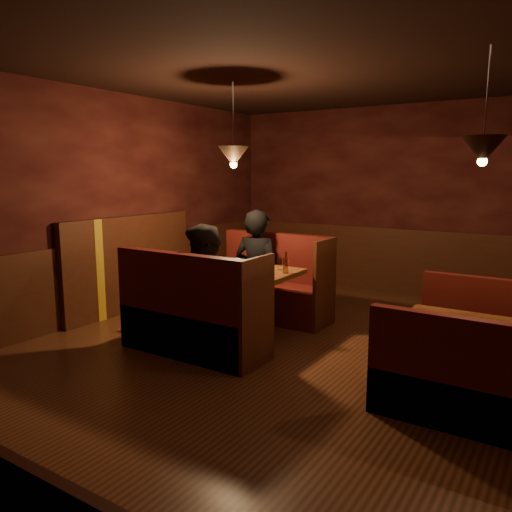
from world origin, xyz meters
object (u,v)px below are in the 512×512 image
Objects in this scene: main_bench_far at (273,291)px; second_bench_far at (483,340)px; second_table at (469,340)px; diner_a at (257,251)px; main_table at (236,283)px; second_bench_near at (454,389)px; diner_b at (205,271)px; main_bench_near at (191,322)px.

main_bench_far is 1.32× the size of second_bench_far.
diner_a is (-2.74, 0.92, 0.42)m from second_table.
main_table is at bearing 98.89° from diner_a.
second_bench_near is 0.72× the size of diner_b.
main_table is at bearing 91.07° from main_bench_near.
main_table reaches higher than second_bench_near.
second_bench_near is (2.60, -0.05, -0.07)m from main_bench_near.
diner_b is at bearing -89.86° from main_bench_far.
diner_a is 1.04× the size of diner_b.
main_table is 0.64m from diner_b.
second_bench_far is (2.60, -0.39, -0.07)m from main_bench_far.
main_bench_far is at bearing 102.18° from diner_b.
diner_b is (-2.57, -0.37, 0.38)m from second_table.
diner_b is (-2.59, 0.29, 0.57)m from second_bench_near.
second_table is at bearing 158.07° from diner_a.
diner_a is (-0.15, 0.70, 0.28)m from main_table.
main_table reaches higher than second_bench_far.
main_bench_far is 0.91× the size of diner_a.
main_table is 0.86× the size of diner_b.
main_bench_far reaches higher than second_table.
main_bench_far is at bearing 171.52° from second_bench_far.
main_bench_far reaches higher than second_bench_near.
second_table is 0.90× the size of second_bench_far.
second_bench_far is at bearing 171.20° from diner_a.
second_bench_far is (0.03, 0.66, -0.18)m from second_table.
main_bench_near is 1.45× the size of second_table.
main_table is at bearing 175.14° from second_table.
second_bench_far reaches higher than second_table.
diner_a is at bearing 109.63° from diner_b.
main_bench_far is 0.57m from diner_a.
second_table is 2.62m from diner_b.
second_table is 0.68m from second_bench_near.
second_bench_far is (2.60, 1.26, -0.07)m from main_bench_near.
diner_a reaches higher than diner_b.
main_table is 0.91× the size of main_bench_near.
second_bench_near is (0.03, -0.66, -0.18)m from second_table.
main_bench_near reaches higher than second_bench_near.
main_bench_far is 3.11m from second_bench_near.
second_bench_near is 0.69× the size of diner_a.
second_bench_near is at bearing -33.23° from main_bench_far.
second_table is 0.90× the size of second_bench_near.
main_bench_near is 2.89m from second_bench_far.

